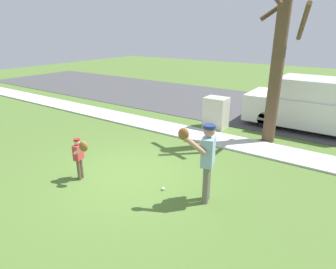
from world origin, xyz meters
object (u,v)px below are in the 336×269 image
(person_adult, at_px, (206,155))
(person_child, at_px, (80,153))
(street_tree_near, at_px, (280,47))
(utility_cabinet, at_px, (216,113))
(parked_van_white, at_px, (318,106))
(baseball, at_px, (163,189))

(person_adult, relative_size, person_child, 1.58)
(person_child, relative_size, street_tree_near, 0.19)
(utility_cabinet, bearing_deg, parked_van_white, 31.02)
(person_child, xyz_separation_m, street_tree_near, (3.02, 5.30, 2.32))
(person_adult, xyz_separation_m, utility_cabinet, (-1.98, 4.68, -0.50))
(person_child, height_order, utility_cabinet, utility_cabinet)
(utility_cabinet, distance_m, parked_van_white, 3.70)
(parked_van_white, bearing_deg, person_child, 61.18)
(utility_cabinet, xyz_separation_m, street_tree_near, (2.07, -0.26, 2.45))
(person_adult, height_order, utility_cabinet, person_adult)
(street_tree_near, relative_size, parked_van_white, 1.15)
(utility_cabinet, relative_size, street_tree_near, 0.20)
(person_adult, bearing_deg, baseball, -8.02)
(utility_cabinet, relative_size, parked_van_white, 0.24)
(baseball, xyz_separation_m, parked_van_white, (2.17, 6.73, 0.87))
(person_adult, distance_m, utility_cabinet, 5.11)
(parked_van_white, bearing_deg, street_tree_near, 63.23)
(person_child, bearing_deg, street_tree_near, 43.98)
(person_adult, height_order, baseball, person_adult)
(utility_cabinet, height_order, street_tree_near, street_tree_near)
(person_adult, relative_size, baseball, 23.55)
(person_child, bearing_deg, person_adult, 0.36)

